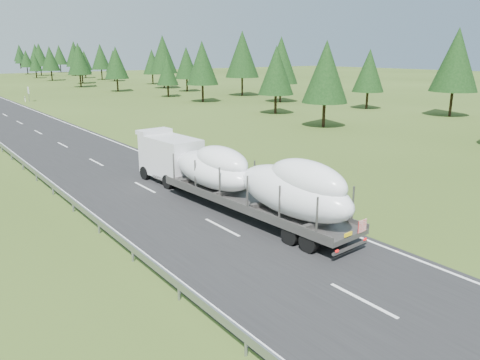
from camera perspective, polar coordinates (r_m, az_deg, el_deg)
ground at (r=17.98m, az=14.73°, el=-14.04°), size 400.00×400.00×0.00m
highway_sign at (r=91.90m, az=-24.40°, el=9.81°), size 0.08×0.90×2.60m
tree_line_right at (r=119.35m, az=-10.84°, el=14.41°), size 28.86×300.34×12.61m
boat_truck at (r=26.05m, az=-0.87°, el=0.72°), size 3.39×18.42×3.88m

